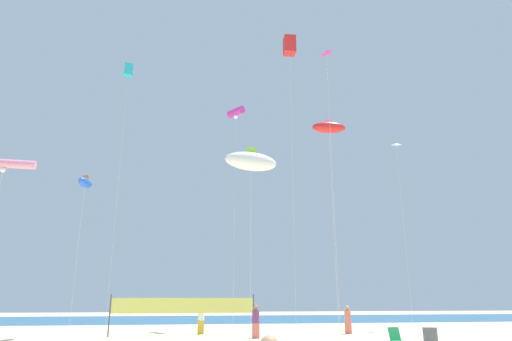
{
  "coord_description": "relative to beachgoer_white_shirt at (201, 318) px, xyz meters",
  "views": [
    {
      "loc": [
        -2.51,
        -16.11,
        2.16
      ],
      "look_at": [
        1.03,
        7.14,
        8.99
      ],
      "focal_mm": 30.92,
      "sensor_mm": 36.0,
      "label": 1
    }
  ],
  "objects": [
    {
      "name": "kite_red_inflatable",
      "position": [
        6.54,
        -7.25,
        10.4
      ],
      "size": [
        1.97,
        1.01,
        11.89
      ],
      "color": "silver",
      "rests_on": "ground"
    },
    {
      "name": "kite_magenta_diamond",
      "position": [
        5.84,
        -9.45,
        13.39
      ],
      "size": [
        0.58,
        0.57,
        14.94
      ],
      "color": "silver",
      "rests_on": "ground"
    },
    {
      "name": "kite_white_diamond",
      "position": [
        15.51,
        2.48,
        13.12
      ],
      "size": [
        0.8,
        0.8,
        14.51
      ],
      "color": "silver",
      "rests_on": "ground"
    },
    {
      "name": "beachgoer_coral_shirt",
      "position": [
        9.24,
        -1.15,
        -0.05
      ],
      "size": [
        0.39,
        0.39,
        1.72
      ],
      "rotation": [
        0.0,
        0.0,
        4.57
      ],
      "color": "#EA7260",
      "rests_on": "ground"
    },
    {
      "name": "volleyball_net",
      "position": [
        -1.08,
        -0.79,
        0.68
      ],
      "size": [
        8.76,
        0.65,
        2.4
      ],
      "color": "#4C4C51",
      "rests_on": "ground"
    },
    {
      "name": "folding_beach_chair",
      "position": [
        8.46,
        -9.46,
        -0.5
      ],
      "size": [
        0.52,
        0.65,
        0.89
      ],
      "rotation": [
        0.0,
        0.0,
        0.02
      ],
      "color": "#1E8C4C",
      "rests_on": "ground"
    },
    {
      "name": "kite_red_box",
      "position": [
        5.78,
        -1.5,
        19.11
      ],
      "size": [
        0.87,
        0.87,
        20.78
      ],
      "color": "silver",
      "rests_on": "ground"
    },
    {
      "name": "kite_cyan_box",
      "position": [
        -6.28,
        3.07,
        18.53
      ],
      "size": [
        0.74,
        0.74,
        20.06
      ],
      "color": "silver",
      "rests_on": "ground"
    },
    {
      "name": "ocean_band",
      "position": [
        1.54,
        20.89,
        -0.96
      ],
      "size": [
        120.0,
        20.0,
        0.01
      ],
      "primitive_type": "cube",
      "color": "#28608C",
      "rests_on": "ground"
    },
    {
      "name": "kite_white_inflatable",
      "position": [
        1.75,
        -10.0,
        7.34
      ],
      "size": [
        2.62,
        1.23,
        8.99
      ],
      "color": "silver",
      "rests_on": "ground"
    },
    {
      "name": "kite_pink_tube",
      "position": [
        -9.26,
        -9.23,
        6.95
      ],
      "size": [
        2.62,
        0.54,
        8.13
      ],
      "color": "silver",
      "rests_on": "ground"
    },
    {
      "name": "kite_magenta_tube",
      "position": [
        2.48,
        4.4,
        16.1
      ],
      "size": [
        1.45,
        1.66,
        17.44
      ],
      "color": "silver",
      "rests_on": "ground"
    },
    {
      "name": "beachgoer_white_shirt",
      "position": [
        0.0,
        0.0,
        0.0
      ],
      "size": [
        0.41,
        0.41,
        1.8
      ],
      "rotation": [
        0.0,
        0.0,
        2.18
      ],
      "color": "gold",
      "rests_on": "ground"
    },
    {
      "name": "beachgoer_plum_shirt",
      "position": [
        2.97,
        -3.47,
        -0.01
      ],
      "size": [
        0.41,
        0.41,
        1.79
      ],
      "rotation": [
        0.0,
        0.0,
        2.21
      ],
      "color": "#EA7260",
      "rests_on": "ground"
    },
    {
      "name": "trash_barrel",
      "position": [
        10.56,
        -8.71,
        -0.55
      ],
      "size": [
        0.66,
        0.66,
        0.82
      ],
      "primitive_type": "cylinder",
      "color": "#595960",
      "rests_on": "ground"
    },
    {
      "name": "kite_blue_inflatable",
      "position": [
        -7.64,
        -1.02,
        8.25
      ],
      "size": [
        0.81,
        1.86,
        9.71
      ],
      "color": "silver",
      "rests_on": "ground"
    }
  ]
}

